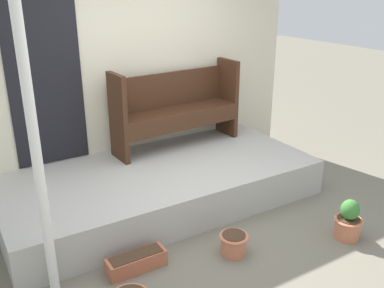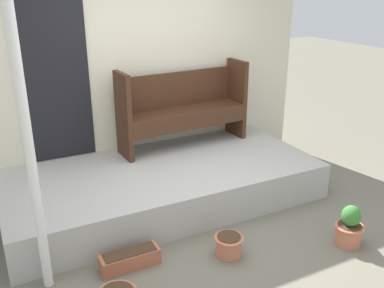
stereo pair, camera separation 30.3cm
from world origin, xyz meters
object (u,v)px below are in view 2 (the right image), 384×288
at_px(support_post, 31,160).
at_px(planter_box_rect, 130,259).
at_px(flower_pot_right, 349,228).
at_px(flower_pot_middle, 229,245).
at_px(bench, 183,104).

bearing_deg(support_post, planter_box_rect, -6.76).
xyz_separation_m(support_post, flower_pot_right, (2.69, -0.71, -0.96)).
distance_m(flower_pot_right, planter_box_rect, 2.10).
bearing_deg(flower_pot_middle, bench, 77.29).
bearing_deg(bench, flower_pot_middle, -106.00).
relative_size(support_post, bench, 1.36).
distance_m(support_post, planter_box_rect, 1.28).
bearing_deg(flower_pot_middle, support_post, 168.01).
bearing_deg(flower_pot_right, support_post, 165.32).
distance_m(flower_pot_middle, planter_box_rect, 0.91).
bearing_deg(bench, support_post, -146.51).
height_order(flower_pot_right, planter_box_rect, flower_pot_right).
bearing_deg(bench, planter_box_rect, -132.71).
bearing_deg(planter_box_rect, bench, 50.59).
distance_m(support_post, flower_pot_right, 2.95).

